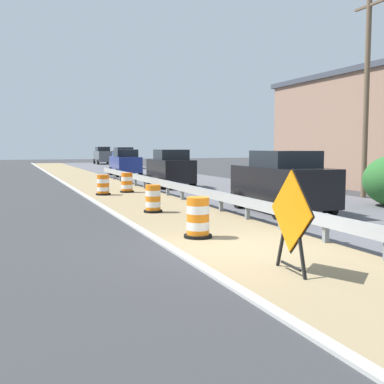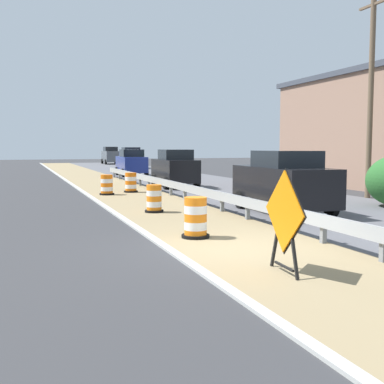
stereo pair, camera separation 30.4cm
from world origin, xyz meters
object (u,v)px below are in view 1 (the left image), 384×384
(car_lead_far_lane, at_px, (282,182))
(traffic_barrel_far, at_px, (127,184))
(car_lead_near_lane, at_px, (170,168))
(utility_pole_near, at_px, (366,94))
(car_mid_far_lane, at_px, (124,158))
(car_trailing_far_lane, at_px, (125,163))
(traffic_barrel_close, at_px, (153,200))
(traffic_barrel_nearest, at_px, (198,219))
(traffic_barrel_farther, at_px, (121,171))
(warning_sign_diamond, at_px, (291,216))
(traffic_barrel_mid, at_px, (103,186))
(car_trailing_near_lane, at_px, (103,155))

(car_lead_far_lane, bearing_deg, traffic_barrel_far, 21.78)
(car_lead_near_lane, height_order, utility_pole_near, utility_pole_near)
(car_lead_far_lane, bearing_deg, car_mid_far_lane, -2.32)
(car_lead_far_lane, relative_size, car_trailing_far_lane, 1.03)
(traffic_barrel_close, bearing_deg, car_mid_far_lane, 78.55)
(traffic_barrel_nearest, distance_m, car_trailing_far_lane, 26.42)
(traffic_barrel_farther, xyz_separation_m, car_mid_far_lane, (3.47, 13.99, 0.68))
(warning_sign_diamond, bearing_deg, car_lead_far_lane, -116.36)
(car_trailing_far_lane, bearing_deg, utility_pole_near, -160.15)
(traffic_barrel_close, xyz_separation_m, traffic_barrel_farther, (3.50, 20.44, -0.01))
(warning_sign_diamond, relative_size, utility_pole_near, 0.22)
(traffic_barrel_mid, relative_size, car_trailing_near_lane, 0.20)
(traffic_barrel_far, relative_size, traffic_barrel_farther, 1.03)
(traffic_barrel_farther, distance_m, car_trailing_near_lane, 27.43)
(traffic_barrel_close, relative_size, traffic_barrel_mid, 1.01)
(car_mid_far_lane, bearing_deg, utility_pole_near, 7.90)
(warning_sign_diamond, bearing_deg, utility_pole_near, -131.26)
(traffic_barrel_far, height_order, car_lead_near_lane, car_lead_near_lane)
(traffic_barrel_nearest, distance_m, traffic_barrel_mid, 11.69)
(warning_sign_diamond, height_order, traffic_barrel_mid, warning_sign_diamond)
(car_lead_far_lane, distance_m, car_trailing_far_lane, 22.72)
(warning_sign_diamond, distance_m, car_lead_near_lane, 19.05)
(warning_sign_diamond, xyz_separation_m, car_trailing_far_lane, (3.95, 29.84, -0.01))
(traffic_barrel_nearest, height_order, traffic_barrel_far, traffic_barrel_nearest)
(traffic_barrel_nearest, distance_m, traffic_barrel_far, 12.63)
(traffic_barrel_close, relative_size, utility_pole_near, 0.11)
(car_lead_near_lane, bearing_deg, warning_sign_diamond, 170.02)
(traffic_barrel_nearest, distance_m, traffic_barrel_farther, 25.68)
(car_trailing_near_lane, height_order, car_mid_far_lane, car_trailing_near_lane)
(traffic_barrel_close, distance_m, car_trailing_far_lane, 21.49)
(car_trailing_near_lane, bearing_deg, traffic_barrel_far, -8.08)
(traffic_barrel_far, distance_m, car_trailing_far_lane, 13.86)
(utility_pole_near, bearing_deg, traffic_barrel_far, 146.58)
(traffic_barrel_mid, bearing_deg, car_lead_near_lane, 35.85)
(traffic_barrel_far, bearing_deg, traffic_barrel_mid, -146.84)
(car_mid_far_lane, bearing_deg, car_trailing_near_lane, -178.84)
(traffic_barrel_far, distance_m, utility_pole_near, 11.97)
(traffic_barrel_nearest, height_order, traffic_barrel_mid, traffic_barrel_nearest)
(traffic_barrel_mid, relative_size, car_mid_far_lane, 0.21)
(warning_sign_diamond, relative_size, car_trailing_far_lane, 0.43)
(car_trailing_far_lane, height_order, utility_pole_near, utility_pole_near)
(car_mid_far_lane, height_order, car_trailing_far_lane, car_mid_far_lane)
(car_lead_near_lane, xyz_separation_m, car_lead_far_lane, (0.25, -11.52, 0.02))
(warning_sign_diamond, relative_size, car_mid_far_lane, 0.42)
(car_lead_far_lane, distance_m, utility_pole_near, 7.65)
(traffic_barrel_far, xyz_separation_m, car_trailing_near_lane, (6.33, 40.00, 0.68))
(traffic_barrel_farther, relative_size, car_mid_far_lane, 0.21)
(traffic_barrel_mid, bearing_deg, utility_pole_near, -26.27)
(car_lead_near_lane, distance_m, car_trailing_far_lane, 11.20)
(traffic_barrel_farther, relative_size, car_trailing_far_lane, 0.21)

